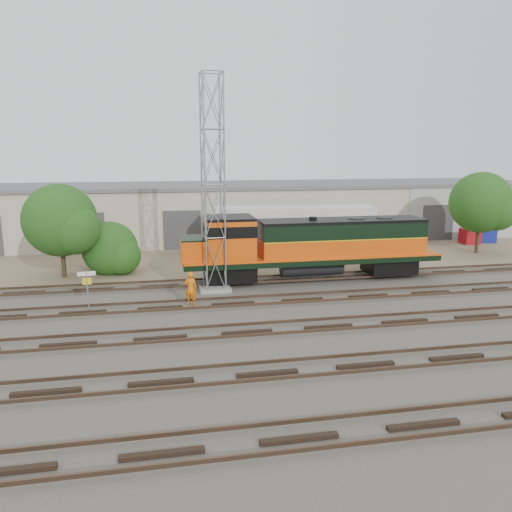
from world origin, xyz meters
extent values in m
plane|color=#47423A|center=(0.00, 0.00, 0.00)|extent=(140.00, 140.00, 0.00)
cube|color=#726047|center=(0.00, 15.00, 0.01)|extent=(80.00, 16.00, 0.02)
cube|color=black|center=(0.00, -12.00, 0.07)|extent=(80.00, 2.40, 0.14)
cube|color=#4C3828|center=(0.00, -12.75, 0.21)|extent=(80.00, 0.08, 0.14)
cube|color=#4C3828|center=(0.00, -11.25, 0.21)|extent=(80.00, 0.08, 0.14)
cube|color=black|center=(0.00, -7.50, 0.07)|extent=(80.00, 2.40, 0.14)
cube|color=#4C3828|center=(0.00, -8.25, 0.21)|extent=(80.00, 0.08, 0.14)
cube|color=#4C3828|center=(0.00, -6.75, 0.21)|extent=(80.00, 0.08, 0.14)
cube|color=black|center=(0.00, -3.00, 0.07)|extent=(80.00, 2.40, 0.14)
cube|color=#4C3828|center=(0.00, -3.75, 0.21)|extent=(80.00, 0.08, 0.14)
cube|color=#4C3828|center=(0.00, -2.25, 0.21)|extent=(80.00, 0.08, 0.14)
cube|color=black|center=(0.00, 1.50, 0.07)|extent=(80.00, 2.40, 0.14)
cube|color=#4C3828|center=(0.00, 0.75, 0.21)|extent=(80.00, 0.08, 0.14)
cube|color=#4C3828|center=(0.00, 2.25, 0.21)|extent=(80.00, 0.08, 0.14)
cube|color=black|center=(0.00, 6.00, 0.07)|extent=(80.00, 2.40, 0.14)
cube|color=#4C3828|center=(0.00, 5.25, 0.21)|extent=(80.00, 0.08, 0.14)
cube|color=#4C3828|center=(0.00, 6.75, 0.21)|extent=(80.00, 0.08, 0.14)
cube|color=#BEB29E|center=(0.00, 23.00, 2.50)|extent=(58.00, 10.00, 5.00)
cube|color=#59595B|center=(0.00, 23.00, 5.15)|extent=(58.40, 10.40, 0.30)
cube|color=#999993|center=(22.00, 17.95, 2.50)|extent=(14.00, 0.10, 5.00)
cube|color=#333335|center=(-14.00, 17.94, 1.70)|extent=(3.20, 0.12, 3.40)
cube|color=#333335|center=(-6.00, 17.94, 1.70)|extent=(3.20, 0.12, 3.40)
cube|color=#333335|center=(2.00, 17.94, 1.70)|extent=(3.20, 0.12, 3.40)
cube|color=#333335|center=(10.00, 17.94, 1.70)|extent=(3.20, 0.12, 3.40)
cube|color=#333335|center=(18.00, 17.94, 1.70)|extent=(3.20, 0.12, 3.40)
cube|color=black|center=(-3.56, 6.00, 0.78)|extent=(3.19, 2.39, 1.00)
cube|color=black|center=(7.39, 6.00, 0.78)|extent=(3.19, 2.39, 1.00)
cube|color=black|center=(1.92, 6.00, 1.45)|extent=(16.92, 2.99, 0.35)
cylinder|color=black|center=(1.92, 6.00, 0.83)|extent=(4.18, 1.10, 1.10)
cube|color=#D24909|center=(3.91, 6.00, 2.22)|extent=(10.95, 2.59, 1.19)
cube|color=black|center=(3.91, 6.00, 3.32)|extent=(10.95, 2.59, 1.00)
cube|color=black|center=(3.91, 6.00, 3.91)|extent=(10.95, 2.59, 0.20)
cube|color=#D24909|center=(-3.56, 6.00, 2.92)|extent=(2.99, 2.99, 2.59)
cube|color=black|center=(-3.56, 6.00, 4.29)|extent=(2.99, 2.99, 0.16)
cube|color=#D24909|center=(-5.85, 6.00, 2.32)|extent=(1.59, 2.39, 1.39)
cube|color=gray|center=(-4.67, 4.82, 0.10)|extent=(1.89, 1.89, 0.20)
cylinder|color=gray|center=(-5.24, 5.40, 6.49)|extent=(0.09, 0.09, 12.57)
cylinder|color=gray|center=(-4.09, 5.40, 6.49)|extent=(0.09, 0.09, 12.57)
cylinder|color=gray|center=(-5.24, 4.24, 6.49)|extent=(0.09, 0.09, 12.57)
cylinder|color=gray|center=(-4.09, 4.24, 6.49)|extent=(0.09, 0.09, 12.57)
cylinder|color=gray|center=(-11.74, 1.82, 1.12)|extent=(0.07, 0.07, 2.24)
cube|color=white|center=(-11.74, 1.82, 2.09)|extent=(0.91, 0.18, 0.22)
cube|color=yellow|center=(-11.74, 1.82, 1.68)|extent=(0.46, 0.11, 0.36)
imported|color=orange|center=(-6.31, 1.88, 0.96)|extent=(0.80, 0.64, 1.93)
cube|color=silver|center=(2.57, 13.60, 2.66)|extent=(13.27, 3.92, 2.71)
cube|color=black|center=(7.68, 13.08, 0.50)|extent=(2.65, 2.74, 1.01)
cube|color=black|center=(-2.53, 13.11, 0.65)|extent=(0.15, 0.15, 1.31)
cube|color=black|center=(-2.33, 15.11, 0.65)|extent=(0.15, 0.15, 1.31)
cube|color=navy|center=(21.99, 16.29, 0.75)|extent=(1.91, 1.84, 1.50)
cube|color=maroon|center=(20.04, 15.74, 0.70)|extent=(1.53, 1.43, 1.40)
cylinder|color=#382619|center=(-14.33, 9.77, 1.10)|extent=(0.30, 0.30, 2.21)
sphere|color=#134315|center=(-14.33, 9.77, 3.90)|extent=(4.82, 4.82, 4.82)
sphere|color=#134315|center=(-13.37, 9.05, 3.41)|extent=(3.37, 3.37, 3.37)
cylinder|color=#382619|center=(-11.34, 10.57, 0.17)|extent=(0.26, 0.26, 0.35)
sphere|color=#134315|center=(-11.34, 10.57, 1.70)|extent=(3.85, 3.85, 3.85)
sphere|color=#134315|center=(-10.57, 9.99, 1.31)|extent=(2.69, 2.69, 2.69)
cylinder|color=#382619|center=(18.09, 11.88, 1.25)|extent=(0.29, 0.29, 2.49)
sphere|color=#134315|center=(18.09, 11.88, 4.24)|extent=(4.99, 4.99, 4.99)
sphere|color=#134315|center=(19.09, 11.13, 3.74)|extent=(3.49, 3.49, 3.49)
camera|label=1|loc=(-7.78, -24.84, 8.44)|focal=35.00mm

